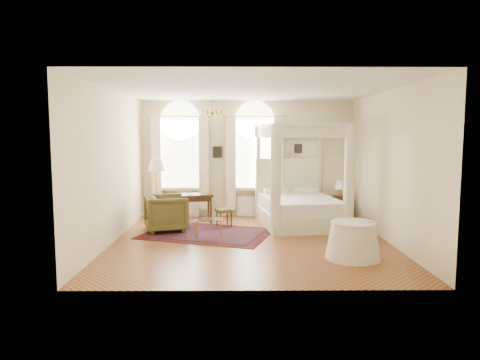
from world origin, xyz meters
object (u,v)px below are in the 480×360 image
object	(u,v)px
canopy_bed	(299,202)
nightstand	(340,208)
stool	(224,212)
armchair	(166,213)
coffee_table	(209,221)
writing_desk	(193,198)
side_table	(353,240)
floor_lamp	(156,168)

from	to	relation	value
canopy_bed	nightstand	distance (m)	1.46
stool	armchair	bearing A→B (deg)	-157.53
nightstand	stool	size ratio (longest dim) A/B	1.32
coffee_table	armchair	bearing A→B (deg)	149.00
writing_desk	side_table	world-z (taller)	writing_desk
nightstand	floor_lamp	distance (m)	5.12
stool	floor_lamp	world-z (taller)	floor_lamp
canopy_bed	floor_lamp	bearing A→B (deg)	178.21
armchair	floor_lamp	world-z (taller)	floor_lamp
canopy_bed	nightstand	bearing A→B (deg)	29.97
writing_desk	coffee_table	xyz separation A→B (m)	(0.53, -1.61, -0.27)
canopy_bed	floor_lamp	world-z (taller)	canopy_bed
nightstand	armchair	distance (m)	4.79
floor_lamp	side_table	distance (m)	5.44
side_table	nightstand	bearing A→B (deg)	79.95
armchair	side_table	xyz separation A→B (m)	(3.92, -2.36, -0.10)
canopy_bed	coffee_table	xyz separation A→B (m)	(-2.27, -1.32, -0.21)
canopy_bed	armchair	world-z (taller)	canopy_bed
canopy_bed	nightstand	size ratio (longest dim) A/B	4.02
canopy_bed	side_table	bearing A→B (deg)	-79.22
nightstand	canopy_bed	bearing A→B (deg)	-150.03
coffee_table	stool	bearing A→B (deg)	75.71
canopy_bed	writing_desk	size ratio (longest dim) A/B	2.36
writing_desk	stool	xyz separation A→B (m)	(0.84, -0.39, -0.29)
floor_lamp	coffee_table	bearing A→B (deg)	-44.72
nightstand	floor_lamp	bearing A→B (deg)	-173.09
canopy_bed	floor_lamp	size ratio (longest dim) A/B	1.53
canopy_bed	writing_desk	distance (m)	2.81
stool	floor_lamp	size ratio (longest dim) A/B	0.29
coffee_table	writing_desk	bearing A→B (deg)	108.32
writing_desk	floor_lamp	xyz separation A→B (m)	(-0.92, -0.17, 0.82)
nightstand	coffee_table	bearing A→B (deg)	-149.89
nightstand	side_table	xyz separation A→B (m)	(-0.66, -3.75, 0.02)
stool	canopy_bed	bearing A→B (deg)	2.87
floor_lamp	canopy_bed	bearing A→B (deg)	-1.79
stool	armchair	distance (m)	1.50
nightstand	armchair	xyz separation A→B (m)	(-4.58, -1.39, 0.11)
armchair	floor_lamp	size ratio (longest dim) A/B	0.56
nightstand	side_table	world-z (taller)	side_table
floor_lamp	side_table	size ratio (longest dim) A/B	1.68
nightstand	floor_lamp	size ratio (longest dim) A/B	0.38
stool	floor_lamp	distance (m)	2.09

